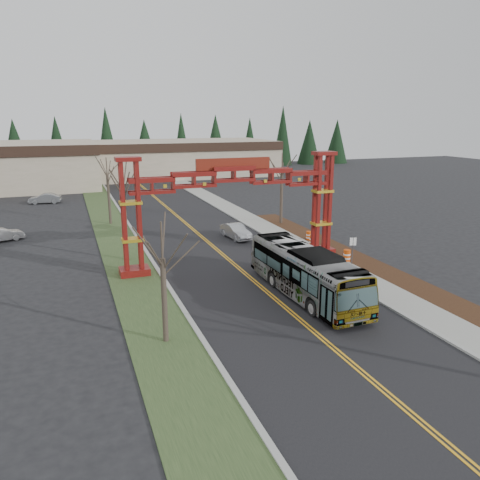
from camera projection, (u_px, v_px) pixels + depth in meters
name	position (u px, v px, depth m)	size (l,w,h in m)	color
ground	(363.00, 373.00, 21.90)	(200.00, 200.00, 0.00)	black
road	(209.00, 243.00, 44.57)	(12.00, 110.00, 0.02)	black
lane_line_left	(208.00, 243.00, 44.52)	(0.12, 100.00, 0.01)	gold
lane_line_right	(210.00, 243.00, 44.60)	(0.12, 100.00, 0.01)	gold
curb_right	(268.00, 237.00, 46.62)	(0.30, 110.00, 0.15)	#A3A49F
sidewalk_right	(281.00, 236.00, 47.11)	(2.60, 110.00, 0.14)	gray
landscape_strip	(401.00, 280.00, 34.39)	(2.60, 50.00, 0.12)	black
grass_median	(124.00, 251.00, 41.86)	(4.00, 110.00, 0.08)	#2E4120
curb_left	(144.00, 249.00, 42.48)	(0.30, 110.00, 0.15)	#A3A49F
gateway_arch	(234.00, 192.00, 36.70)	(18.20, 1.60, 8.90)	#5A100B
retail_building_east	(179.00, 158.00, 96.87)	(38.00, 20.30, 7.00)	tan
conifer_treeline	(123.00, 141.00, 103.75)	(116.10, 5.60, 13.00)	black
transit_bus	(306.00, 272.00, 31.03)	(2.78, 11.87, 3.31)	#A4A5AC
silver_sedan	(236.00, 231.00, 46.21)	(1.51, 4.34, 1.43)	#A5A8AD
parked_car_near_b	(1.00, 235.00, 45.07)	(1.41, 4.03, 1.33)	silver
parked_car_far_a	(45.00, 198.00, 65.02)	(1.48, 4.25, 1.40)	#919598
bare_tree_median_near	(162.00, 259.00, 23.81)	(2.92, 2.92, 6.59)	#382D26
bare_tree_median_mid	(123.00, 189.00, 37.77)	(3.22, 3.22, 8.17)	#382D26
bare_tree_median_far	(107.00, 175.00, 51.16)	(2.89, 2.89, 7.42)	#382D26
bare_tree_right_far	(282.00, 173.00, 51.24)	(3.32, 3.32, 7.90)	#382D26
street_sign	(353.00, 246.00, 37.43)	(0.53, 0.16, 2.33)	#3F3F44
barrel_south	(347.00, 256.00, 38.52)	(0.59, 0.59, 1.09)	#DE4A0C
barrel_mid	(312.00, 240.00, 43.62)	(0.54, 0.54, 1.00)	#DE4A0C
barrel_north	(309.00, 236.00, 45.37)	(0.51, 0.51, 0.94)	#DE4A0C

